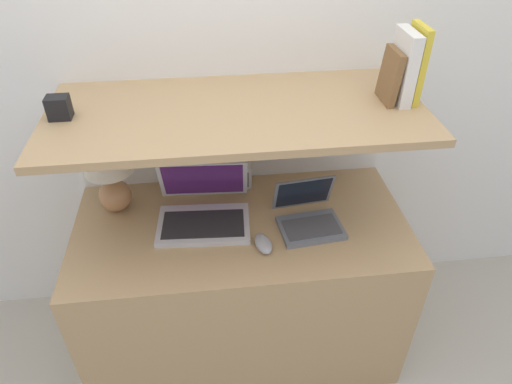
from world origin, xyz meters
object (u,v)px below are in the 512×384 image
Objects in this scene: router_box at (237,177)px; shelf_gadget at (59,108)px; laptop_small at (308,216)px; book_brown at (390,76)px; table_lamp at (109,169)px; computer_mouse at (263,244)px; laptop_large at (204,210)px; book_yellow at (415,64)px; book_white at (403,67)px.

router_box is 0.75m from shelf_gadget.
laptop_small is 1.42× the size of book_brown.
table_lamp is 2.69× the size of computer_mouse.
book_yellow reaches higher than laptop_large.
computer_mouse is 1.54× the size of shelf_gadget.
router_box is at bearing 9.91° from table_lamp.
router_box is (-0.06, 0.38, 0.03)m from computer_mouse.
book_brown reaches higher than table_lamp.
computer_mouse is (-0.19, -0.11, -0.02)m from laptop_small.
laptop_large is 2.03× the size of book_brown.
computer_mouse is 0.78m from book_white.
laptop_small is at bearing 30.30° from computer_mouse.
table_lamp is 1.17m from book_yellow.
book_brown reaches higher than computer_mouse.
book_white reaches higher than laptop_large.
book_brown is at bearing 0.00° from shelf_gadget.
shelf_gadget is (-1.15, 0.00, -0.08)m from book_white.
book_white is at bearing -16.87° from router_box.
book_brown reaches higher than laptop_large.
router_box reaches higher than computer_mouse.
laptop_large is 3.17× the size of computer_mouse.
book_brown is (0.67, 0.02, 0.51)m from laptop_large.
book_yellow reaches higher than table_lamp.
router_box is at bearing 164.18° from book_yellow.
shelf_gadget reaches higher than router_box.
computer_mouse is at bearing -28.13° from table_lamp.
shelf_gadget is (-1.11, 0.00, -0.05)m from book_brown.
book_brown reaches higher than router_box.
laptop_large is at bearing -126.97° from router_box.
book_yellow reaches higher than laptop_small.
book_yellow is at bearing -4.44° from table_lamp.
router_box is at bearing 99.53° from computer_mouse.
computer_mouse is 0.83m from shelf_gadget.
book_white is at bearing -4.60° from table_lamp.
shelf_gadget is (-0.58, -0.17, 0.44)m from router_box.
laptop_small is at bearing -47.17° from router_box.
laptop_large is 0.28m from computer_mouse.
book_white reaches higher than laptop_small.
book_brown is (-0.04, 0.00, -0.03)m from book_white.
router_box is 0.71× the size of book_brown.
laptop_small is 3.41× the size of shelf_gadget.
book_brown is at bearing -4.78° from table_lamp.
router_box is (0.15, 0.19, 0.01)m from laptop_large.
computer_mouse is 0.90× the size of router_box.
laptop_small is at bearing -161.80° from book_white.
table_lamp is 0.79m from laptop_small.
book_yellow reaches higher than book_brown.
shelf_gadget reaches higher than laptop_large.
book_yellow is (0.75, 0.02, 0.55)m from laptop_large.
table_lamp reaches higher than computer_mouse.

